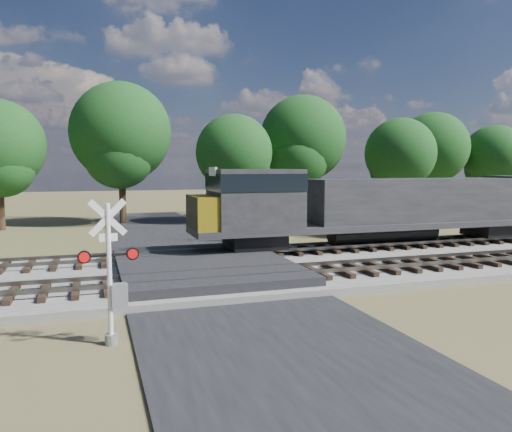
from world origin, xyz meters
name	(u,v)px	position (x,y,z in m)	size (l,w,h in m)	color
ground	(206,278)	(0.00, 0.00, 0.00)	(160.00, 160.00, 0.00)	#4D4F2A
ballast_bed	(406,258)	(10.00, 0.50, 0.15)	(140.00, 10.00, 0.30)	gray
road	(206,277)	(0.00, 0.00, 0.04)	(7.00, 60.00, 0.08)	black
crossing_panel	(204,268)	(0.00, 0.50, 0.32)	(7.00, 9.00, 0.62)	#262628
track_near	(295,272)	(3.12, -2.00, 0.41)	(140.00, 2.60, 0.33)	black
track_far	(255,252)	(3.12, 3.00, 0.41)	(140.00, 2.60, 0.33)	black
crossing_signal_near	(113,285)	(-3.95, -6.88, 1.56)	(1.52, 0.35, 3.76)	silver
crossing_signal_far	(249,214)	(4.51, 8.40, 1.76)	(1.69, 0.46, 4.22)	silver
equipment_shed	(365,212)	(13.19, 9.86, 1.53)	(5.55, 5.55, 3.02)	#4F2B22
treeline	(196,142)	(3.73, 20.47, 6.57)	(85.17, 11.04, 11.35)	black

